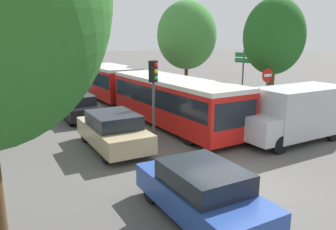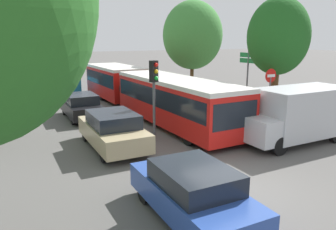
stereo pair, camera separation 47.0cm
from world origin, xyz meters
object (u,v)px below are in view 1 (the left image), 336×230
(queued_car_tan, at_px, (113,131))
(tree_right_near, at_px, (273,39))
(city_bus_rear, at_px, (43,74))
(white_van, at_px, (296,112))
(queued_car_blue, at_px, (201,192))
(direction_sign_post, at_px, (243,67))
(tree_right_mid, at_px, (188,37))
(no_entry_sign, at_px, (267,87))
(traffic_light, at_px, (154,82))
(articulated_bus, at_px, (142,90))
(queued_car_black, at_px, (78,107))

(queued_car_tan, relative_size, tree_right_near, 0.66)
(city_bus_rear, relative_size, white_van, 2.21)
(city_bus_rear, distance_m, queued_car_blue, 23.51)
(white_van, xyz_separation_m, direction_sign_post, (2.72, 6.40, 1.31))
(tree_right_near, xyz_separation_m, tree_right_mid, (0.11, 8.57, 0.11))
(no_entry_sign, bearing_deg, city_bus_rear, -154.84)
(traffic_light, relative_size, tree_right_near, 0.53)
(articulated_bus, xyz_separation_m, tree_right_near, (5.78, -4.31, 2.89))
(queued_car_black, distance_m, tree_right_near, 11.13)
(traffic_light, bearing_deg, city_bus_rear, 167.99)
(traffic_light, distance_m, tree_right_near, 7.73)
(tree_right_mid, bearing_deg, queued_car_black, -157.59)
(articulated_bus, height_order, tree_right_near, tree_right_near)
(white_van, bearing_deg, tree_right_near, -122.27)
(queued_car_blue, relative_size, traffic_light, 1.17)
(articulated_bus, height_order, tree_right_mid, tree_right_mid)
(direction_sign_post, relative_size, tree_right_mid, 0.51)
(queued_car_tan, distance_m, traffic_light, 2.70)
(city_bus_rear, height_order, tree_right_near, tree_right_near)
(articulated_bus, distance_m, white_van, 8.82)
(articulated_bus, xyz_separation_m, no_entry_sign, (4.61, -5.22, 0.50))
(city_bus_rear, height_order, traffic_light, traffic_light)
(queued_car_tan, bearing_deg, traffic_light, -78.75)
(queued_car_blue, xyz_separation_m, direction_sign_post, (9.83, 9.60, 1.86))
(queued_car_black, height_order, tree_right_mid, tree_right_mid)
(queued_car_tan, relative_size, traffic_light, 1.25)
(queued_car_blue, distance_m, traffic_light, 6.92)
(articulated_bus, xyz_separation_m, queued_car_blue, (-3.69, -11.32, -0.68))
(no_entry_sign, bearing_deg, queued_car_blue, -53.71)
(no_entry_sign, height_order, tree_right_mid, tree_right_mid)
(white_van, xyz_separation_m, no_entry_sign, (1.19, 2.90, 0.64))
(queued_car_tan, height_order, white_van, white_van)
(no_entry_sign, bearing_deg, traffic_light, -92.58)
(direction_sign_post, bearing_deg, no_entry_sign, 61.29)
(direction_sign_post, bearing_deg, tree_right_mid, -92.62)
(tree_right_near, bearing_deg, no_entry_sign, -141.76)
(articulated_bus, xyz_separation_m, tree_right_mid, (5.88, 4.27, 3.01))
(articulated_bus, xyz_separation_m, traffic_light, (-1.72, -4.94, 1.12))
(city_bus_rear, xyz_separation_m, tree_right_near, (9.34, -16.49, 2.90))
(white_van, distance_m, tree_right_mid, 13.02)
(traffic_light, bearing_deg, direction_sign_post, 94.08)
(queued_car_tan, xyz_separation_m, direction_sign_post, (9.88, 3.60, 1.81))
(city_bus_rear, height_order, queued_car_tan, city_bus_rear)
(white_van, bearing_deg, city_bus_rear, -71.62)
(articulated_bus, relative_size, tree_right_mid, 2.28)
(queued_car_black, height_order, tree_right_near, tree_right_near)
(white_van, relative_size, no_entry_sign, 1.78)
(queued_car_blue, bearing_deg, queued_car_black, 0.32)
(queued_car_tan, relative_size, no_entry_sign, 1.51)
(queued_car_blue, bearing_deg, direction_sign_post, -45.42)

